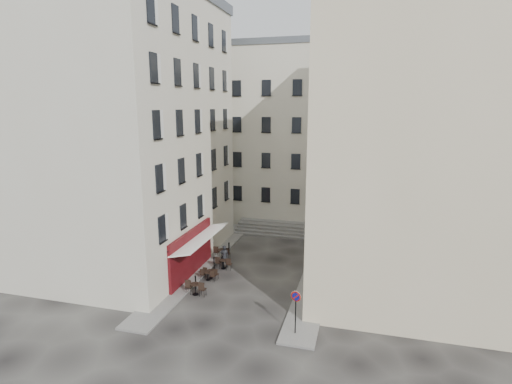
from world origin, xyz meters
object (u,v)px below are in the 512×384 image
(no_parking_sign, at_px, (296,304))
(bistro_table_a, at_px, (196,288))
(bistro_table_b, at_px, (208,275))
(pedestrian, at_px, (224,256))

(no_parking_sign, distance_m, bistro_table_a, 7.86)
(no_parking_sign, bearing_deg, bistro_table_a, 174.54)
(bistro_table_b, bearing_deg, pedestrian, 83.01)
(bistro_table_a, bearing_deg, no_parking_sign, -22.54)
(no_parking_sign, height_order, bistro_table_b, no_parking_sign)
(bistro_table_b, height_order, pedestrian, pedestrian)
(bistro_table_b, xyz_separation_m, pedestrian, (0.32, 2.63, 0.47))
(no_parking_sign, xyz_separation_m, bistro_table_a, (-7.16, 2.97, -1.32))
(pedestrian, bearing_deg, bistro_table_b, 66.79)
(no_parking_sign, bearing_deg, bistro_table_b, 160.89)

